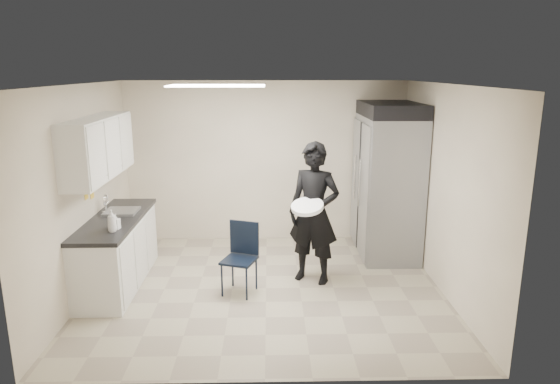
{
  "coord_description": "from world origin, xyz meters",
  "views": [
    {
      "loc": [
        0.05,
        -6.0,
        2.78
      ],
      "look_at": [
        0.19,
        0.2,
        1.24
      ],
      "focal_mm": 32.0,
      "sensor_mm": 36.0,
      "label": 1
    }
  ],
  "objects_px": {
    "lower_counter": "(117,253)",
    "folding_chair": "(239,260)",
    "man_tuxedo": "(314,213)",
    "commercial_fridge": "(387,187)"
  },
  "relations": [
    {
      "from": "folding_chair",
      "to": "man_tuxedo",
      "type": "xyz_separation_m",
      "value": [
        0.97,
        0.38,
        0.5
      ]
    },
    {
      "from": "lower_counter",
      "to": "folding_chair",
      "type": "relative_size",
      "value": 2.17
    },
    {
      "from": "man_tuxedo",
      "to": "lower_counter",
      "type": "bearing_deg",
      "value": -153.78
    },
    {
      "from": "folding_chair",
      "to": "lower_counter",
      "type": "bearing_deg",
      "value": -171.66
    },
    {
      "from": "man_tuxedo",
      "to": "commercial_fridge",
      "type": "bearing_deg",
      "value": 65.31
    },
    {
      "from": "commercial_fridge",
      "to": "folding_chair",
      "type": "relative_size",
      "value": 2.39
    },
    {
      "from": "commercial_fridge",
      "to": "lower_counter",
      "type": "bearing_deg",
      "value": -164.12
    },
    {
      "from": "commercial_fridge",
      "to": "man_tuxedo",
      "type": "bearing_deg",
      "value": -139.65
    },
    {
      "from": "lower_counter",
      "to": "man_tuxedo",
      "type": "height_order",
      "value": "man_tuxedo"
    },
    {
      "from": "lower_counter",
      "to": "man_tuxedo",
      "type": "distance_m",
      "value": 2.63
    }
  ]
}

